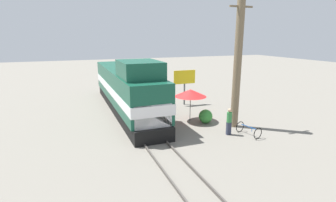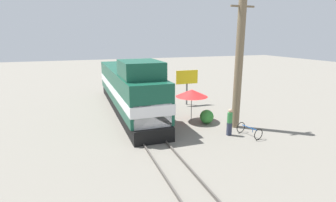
{
  "view_description": "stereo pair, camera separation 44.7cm",
  "coord_description": "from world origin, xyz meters",
  "px_view_note": "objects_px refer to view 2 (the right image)",
  "views": [
    {
      "loc": [
        -4.7,
        -17.73,
        6.5
      ],
      "look_at": [
        1.2,
        -2.46,
        2.45
      ],
      "focal_mm": 28.0,
      "sensor_mm": 36.0,
      "label": 1
    },
    {
      "loc": [
        -4.28,
        -17.89,
        6.5
      ],
      "look_at": [
        1.2,
        -2.46,
        2.45
      ],
      "focal_mm": 28.0,
      "sensor_mm": 36.0,
      "label": 2
    }
  ],
  "objects_px": {
    "vendor_umbrella": "(192,93)",
    "person_bystander": "(230,121)",
    "billboard_sign": "(187,79)",
    "bicycle": "(249,131)",
    "utility_pole": "(239,61)",
    "locomotive": "(129,89)"
  },
  "relations": [
    {
      "from": "locomotive",
      "to": "bicycle",
      "type": "relative_size",
      "value": 9.96
    },
    {
      "from": "utility_pole",
      "to": "person_bystander",
      "type": "relative_size",
      "value": 5.22
    },
    {
      "from": "bicycle",
      "to": "utility_pole",
      "type": "bearing_deg",
      "value": 73.54
    },
    {
      "from": "utility_pole",
      "to": "billboard_sign",
      "type": "relative_size",
      "value": 2.85
    },
    {
      "from": "locomotive",
      "to": "person_bystander",
      "type": "xyz_separation_m",
      "value": [
        5.18,
        -8.0,
        -0.99
      ]
    },
    {
      "from": "person_bystander",
      "to": "vendor_umbrella",
      "type": "bearing_deg",
      "value": 107.07
    },
    {
      "from": "vendor_umbrella",
      "to": "billboard_sign",
      "type": "bearing_deg",
      "value": 70.61
    },
    {
      "from": "vendor_umbrella",
      "to": "bicycle",
      "type": "bearing_deg",
      "value": -61.84
    },
    {
      "from": "vendor_umbrella",
      "to": "person_bystander",
      "type": "distance_m",
      "value": 4.04
    },
    {
      "from": "utility_pole",
      "to": "billboard_sign",
      "type": "bearing_deg",
      "value": 96.24
    },
    {
      "from": "utility_pole",
      "to": "bicycle",
      "type": "distance_m",
      "value": 4.84
    },
    {
      "from": "locomotive",
      "to": "vendor_umbrella",
      "type": "height_order",
      "value": "locomotive"
    },
    {
      "from": "utility_pole",
      "to": "person_bystander",
      "type": "xyz_separation_m",
      "value": [
        -1.34,
        -1.32,
        -3.82
      ]
    },
    {
      "from": "billboard_sign",
      "to": "bicycle",
      "type": "relative_size",
      "value": 1.99
    },
    {
      "from": "vendor_umbrella",
      "to": "person_bystander",
      "type": "relative_size",
      "value": 1.38
    },
    {
      "from": "vendor_umbrella",
      "to": "billboard_sign",
      "type": "relative_size",
      "value": 0.75
    },
    {
      "from": "vendor_umbrella",
      "to": "utility_pole",
      "type": "bearing_deg",
      "value": -43.55
    },
    {
      "from": "vendor_umbrella",
      "to": "bicycle",
      "type": "distance_m",
      "value": 5.2
    },
    {
      "from": "vendor_umbrella",
      "to": "person_bystander",
      "type": "bearing_deg",
      "value": -72.93
    },
    {
      "from": "locomotive",
      "to": "billboard_sign",
      "type": "xyz_separation_m",
      "value": [
        5.74,
        0.47,
        0.52
      ]
    },
    {
      "from": "bicycle",
      "to": "billboard_sign",
      "type": "bearing_deg",
      "value": 82.59
    },
    {
      "from": "vendor_umbrella",
      "to": "billboard_sign",
      "type": "xyz_separation_m",
      "value": [
        1.69,
        4.8,
        0.27
      ]
    }
  ]
}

